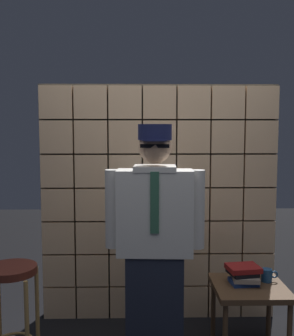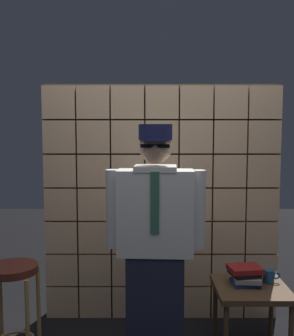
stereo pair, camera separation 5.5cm
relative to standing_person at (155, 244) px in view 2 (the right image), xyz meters
name	(u,v)px [view 2 (the right image)]	position (x,y,z in m)	size (l,w,h in m)	color
glass_block_wall	(161,204)	(0.07, 0.80, 0.13)	(2.05, 0.10, 2.05)	#E0B78C
standing_person	(155,244)	(0.00, 0.00, 0.00)	(0.67, 0.29, 1.68)	#1E2333
bar_stool	(12,293)	(-0.95, -0.06, -0.32)	(0.34, 0.34, 0.75)	#592319
side_table	(250,295)	(0.70, 0.17, -0.43)	(0.52, 0.52, 0.52)	#513823
book_stack	(245,275)	(0.66, 0.20, -0.29)	(0.25, 0.23, 0.13)	navy
coffee_mug	(268,276)	(0.85, 0.24, -0.31)	(0.13, 0.08, 0.09)	navy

